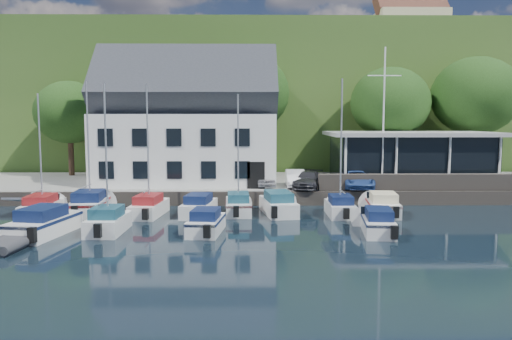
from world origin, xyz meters
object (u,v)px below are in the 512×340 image
object	(u,v)px
harbor_building	(188,129)
boat_r2_1	(106,151)
club_pavilion	(410,157)
car_silver	(263,178)
boat_r2_2	(206,221)
dinghy_1	(6,243)
boat_r1_1	(88,141)
boat_r2_4	(378,220)
car_blue	(356,179)
boat_r1_2	(148,150)
car_white	(295,178)
boat_r2_0	(44,221)
boat_r1_3	(199,204)
boat_r1_5	(278,202)
boat_r1_0	(40,151)
boat_r1_6	(341,151)
car_dgrey	(308,180)
boat_r1_7	(382,203)
flagpole	(384,118)
boat_r1_4	(238,148)

from	to	relation	value
harbor_building	boat_r2_1	bearing A→B (deg)	-100.89
club_pavilion	car_silver	size ratio (longest dim) A/B	3.60
boat_r2_1	car_silver	bearing A→B (deg)	53.27
boat_r2_2	dinghy_1	bearing A→B (deg)	-152.96
boat_r1_1	club_pavilion	bearing A→B (deg)	14.13
boat_r2_1	boat_r2_4	bearing A→B (deg)	-0.26
car_blue	dinghy_1	distance (m)	23.71
boat_r1_2	club_pavilion	bearing A→B (deg)	29.58
car_white	harbor_building	bearing A→B (deg)	161.22
boat_r1_1	boat_r2_0	size ratio (longest dim) A/B	1.44
boat_r1_3	boat_r2_4	size ratio (longest dim) A/B	0.97
car_blue	boat_r1_2	world-z (taller)	boat_r1_2
car_white	boat_r1_5	size ratio (longest dim) A/B	0.63
boat_r1_0	boat_r1_6	bearing A→B (deg)	-4.20
boat_r1_5	boat_r2_0	xyz separation A→B (m)	(-12.75, -5.79, 0.03)
boat_r1_3	boat_r2_2	xyz separation A→B (m)	(0.89, -4.95, -0.03)
harbor_building	car_blue	distance (m)	14.00
car_dgrey	boat_r1_7	bearing A→B (deg)	-33.36
boat_r1_7	car_silver	bearing A→B (deg)	146.47
dinghy_1	club_pavilion	bearing A→B (deg)	39.89
boat_r1_0	boat_r2_4	bearing A→B (deg)	-17.56
car_white	boat_r1_0	bearing A→B (deg)	-160.04
boat_r2_4	boat_r1_7	bearing A→B (deg)	80.02
dinghy_1	boat_r1_1	bearing A→B (deg)	87.71
car_dgrey	boat_r1_3	xyz separation A→B (m)	(-7.62, -5.31, -0.92)
boat_r2_1	boat_r1_7	bearing A→B (deg)	17.80
harbor_building	boat_r1_1	size ratio (longest dim) A/B	1.51
car_dgrey	flagpole	bearing A→B (deg)	19.57
harbor_building	boat_r1_3	xyz separation A→B (m)	(1.78, -9.11, -4.64)
car_dgrey	boat_r1_7	distance (m)	6.68
boat_r2_2	boat_r1_2	bearing A→B (deg)	135.80
car_blue	boat_r1_1	world-z (taller)	boat_r1_1
flagpole	boat_r1_3	bearing A→B (deg)	-157.23
boat_r2_0	boat_r2_2	xyz separation A→B (m)	(8.54, 0.38, -0.10)
car_dgrey	boat_r1_1	size ratio (longest dim) A/B	0.45
boat_r2_0	boat_r2_1	distance (m)	4.89
car_white	flagpole	bearing A→B (deg)	-4.30
boat_r1_1	boat_r1_5	size ratio (longest dim) A/B	1.52
dinghy_1	boat_r1_2	bearing A→B (deg)	64.04
club_pavilion	boat_r1_6	size ratio (longest dim) A/B	1.61
car_silver	boat_r1_1	distance (m)	13.28
boat_r1_4	boat_r2_0	size ratio (longest dim) A/B	1.29
boat_r1_2	boat_r2_2	xyz separation A→B (m)	(4.06, -4.94, -3.55)
boat_r1_6	dinghy_1	bearing A→B (deg)	-153.73
car_blue	harbor_building	bearing A→B (deg)	164.81
boat_r1_5	boat_r1_2	bearing A→B (deg)	174.14
flagpole	boat_r2_4	distance (m)	12.30
car_silver	boat_r1_7	bearing A→B (deg)	-48.90
boat_r2_0	boat_r1_1	bearing A→B (deg)	93.85
boat_r1_5	boat_r2_2	distance (m)	6.86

